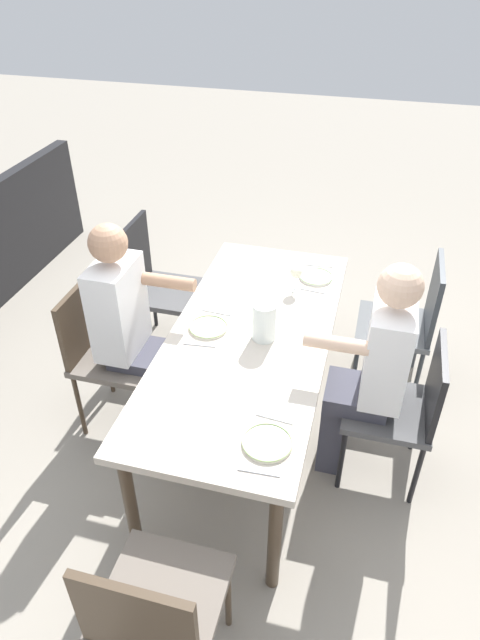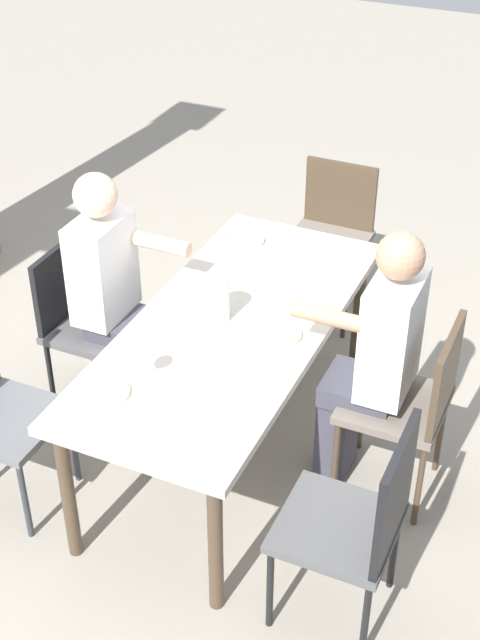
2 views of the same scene
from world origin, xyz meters
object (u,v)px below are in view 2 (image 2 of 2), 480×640
(dining_table, at_px, (231,336))
(plate_0, at_px, (105,392))
(plate_1, at_px, (278,334))
(plate_2, at_px, (244,239))
(diner_man_white, at_px, (116,292))
(chair_mid_south, at_px, (413,399))
(chair_mid_north, at_px, (85,316))
(water_pitcher, at_px, (215,302))
(wine_glass_0, at_px, (146,354))
(diner_woman_green, at_px, (374,357))
(chair_head_east, at_px, (332,229))
(chair_west_south, at_px, (360,519))

(dining_table, xyz_separation_m, plate_0, (-0.66, 0.25, 0.08))
(plate_1, height_order, plate_2, same)
(dining_table, distance_m, diner_man_white, 0.64)
(chair_mid_south, xyz_separation_m, plate_1, (-0.07, 0.61, 0.21))
(plate_2, bearing_deg, chair_mid_north, 137.86)
(plate_1, distance_m, water_pitcher, 0.31)
(chair_mid_north, bearing_deg, dining_table, -94.52)
(wine_glass_0, bearing_deg, diner_woman_green, -55.06)
(chair_mid_north, distance_m, plate_0, 0.96)
(chair_mid_south, bearing_deg, chair_head_east, 32.50)
(chair_mid_south, bearing_deg, dining_table, 94.51)
(plate_1, bearing_deg, plate_2, 34.02)
(wine_glass_0, bearing_deg, chair_west_south, -101.18)
(dining_table, distance_m, plate_0, 0.71)
(chair_head_east, relative_size, plate_2, 4.17)
(chair_west_south, distance_m, chair_mid_south, 0.75)
(plate_1, bearing_deg, plate_0, 143.94)
(chair_mid_south, xyz_separation_m, plate_2, (0.64, 1.08, 0.21))
(chair_mid_north, bearing_deg, chair_mid_south, -90.00)
(chair_mid_south, bearing_deg, chair_mid_north, 90.00)
(chair_mid_south, xyz_separation_m, water_pitcher, (-0.07, 0.91, 0.29))
(plate_0, bearing_deg, plate_1, -36.06)
(chair_mid_north, distance_m, water_pitcher, 0.82)
(plate_2, bearing_deg, diner_woman_green, -125.68)
(chair_head_east, bearing_deg, wine_glass_0, 175.35)
(dining_table, xyz_separation_m, wine_glass_0, (-0.49, 0.15, 0.18))
(diner_woman_green, xyz_separation_m, plate_2, (0.64, 0.90, 0.04))
(chair_west_south, distance_m, chair_head_east, 2.23)
(chair_west_south, relative_size, plate_0, 4.59)
(chair_mid_south, relative_size, diner_woman_green, 0.69)
(dining_table, xyz_separation_m, chair_head_east, (1.37, 0.00, -0.14))
(plate_1, bearing_deg, chair_head_east, 9.35)
(chair_mid_north, bearing_deg, plate_2, -42.14)
(chair_west_south, height_order, water_pitcher, water_pitcher)
(chair_mid_north, bearing_deg, water_pitcher, -95.18)
(chair_mid_south, height_order, diner_man_white, diner_man_white)
(wine_glass_0, bearing_deg, chair_mid_south, -60.41)
(dining_table, xyz_separation_m, plate_1, (-0.00, -0.23, 0.08))
(dining_table, bearing_deg, plate_2, 19.65)
(wine_glass_0, xyz_separation_m, water_pitcher, (0.49, -0.08, -0.02))
(dining_table, bearing_deg, chair_head_east, 0.00)
(dining_table, bearing_deg, chair_mid_north, 85.48)
(plate_2, bearing_deg, dining_table, -160.35)
(chair_head_east, bearing_deg, chair_mid_north, 147.53)
(chair_west_south, bearing_deg, plate_0, 88.49)
(dining_table, distance_m, water_pitcher, 0.18)
(diner_man_white, distance_m, plate_1, 0.87)
(chair_head_east, xyz_separation_m, water_pitcher, (-1.37, 0.08, 0.30))
(water_pitcher, bearing_deg, dining_table, -87.98)
(diner_man_white, xyz_separation_m, water_pitcher, (-0.07, -0.56, 0.13))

